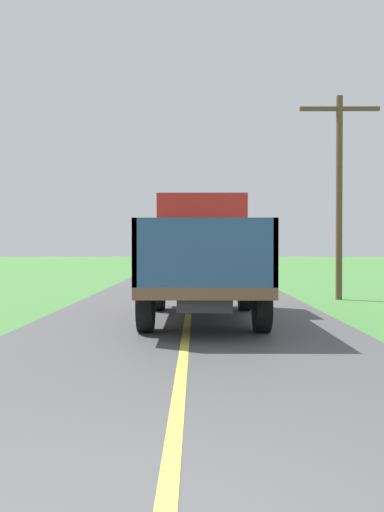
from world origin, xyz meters
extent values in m
cube|color=#2D2D30|center=(0.32, 8.47, 0.68)|extent=(0.90, 5.51, 0.24)
cube|color=brown|center=(0.32, 8.47, 0.88)|extent=(2.30, 5.80, 0.20)
cube|color=red|center=(0.32, 10.42, 1.93)|extent=(2.10, 1.90, 1.90)
cube|color=black|center=(0.32, 11.38, 2.26)|extent=(1.78, 0.02, 0.76)
cube|color=#2D517F|center=(-0.79, 7.50, 1.53)|extent=(0.08, 3.85, 1.10)
cube|color=#2D517F|center=(1.43, 7.50, 1.53)|extent=(0.08, 3.85, 1.10)
cube|color=#2D517F|center=(0.32, 5.61, 1.53)|extent=(2.30, 0.08, 1.10)
cube|color=#2D517F|center=(0.32, 9.38, 1.53)|extent=(2.30, 0.08, 1.10)
cylinder|color=black|center=(-0.73, 10.27, 0.58)|extent=(0.28, 1.00, 1.00)
cylinder|color=black|center=(1.37, 10.27, 0.58)|extent=(0.28, 1.00, 1.00)
cylinder|color=black|center=(-0.73, 6.88, 0.58)|extent=(0.28, 1.00, 1.00)
cylinder|color=black|center=(1.37, 6.88, 0.58)|extent=(0.28, 1.00, 1.00)
ellipsoid|color=#79AC32|center=(0.65, 6.41, 1.19)|extent=(0.57, 0.64, 0.48)
ellipsoid|color=#7CB11F|center=(0.51, 6.21, 1.79)|extent=(0.44, 0.48, 0.47)
ellipsoid|color=#85AF25|center=(1.03, 5.98, 1.84)|extent=(0.48, 0.57, 0.42)
ellipsoid|color=#8AB430|center=(1.13, 6.92, 1.19)|extent=(0.54, 0.65, 0.39)
ellipsoid|color=#8CB020|center=(-0.24, 7.37, 1.14)|extent=(0.59, 0.65, 0.40)
ellipsoid|color=#7CAD29|center=(-0.10, 6.45, 1.82)|extent=(0.48, 0.48, 0.46)
ellipsoid|color=#80C123|center=(0.91, 6.45, 1.80)|extent=(0.59, 0.69, 0.41)
ellipsoid|color=#7FB527|center=(1.11, 8.35, 1.50)|extent=(0.44, 0.48, 0.43)
cylinder|color=brown|center=(4.64, 13.81, 3.17)|extent=(0.20, 0.20, 6.33)
cube|color=brown|center=(4.64, 13.81, 5.93)|extent=(2.47, 0.12, 0.12)
camera|label=1|loc=(0.18, -2.71, 1.60)|focal=37.17mm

